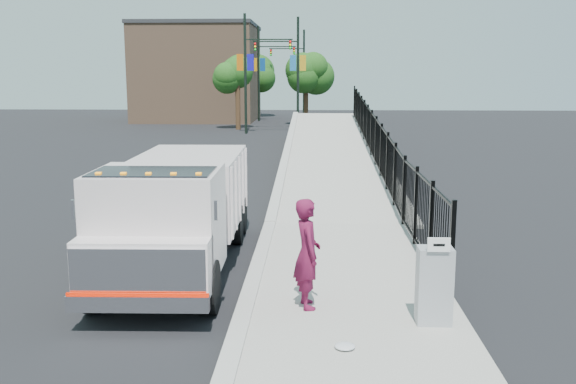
{
  "coord_description": "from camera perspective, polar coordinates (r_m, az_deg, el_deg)",
  "views": [
    {
      "loc": [
        1.17,
        -12.75,
        4.08
      ],
      "look_at": [
        0.56,
        2.0,
        1.34
      ],
      "focal_mm": 40.0,
      "sensor_mm": 36.0,
      "label": 1
    }
  ],
  "objects": [
    {
      "name": "curb",
      "position": [
        11.53,
        -3.66,
        -9.81
      ],
      "size": [
        0.3,
        12.0,
        0.16
      ],
      "primitive_type": "cube",
      "color": "#ADAAA3",
      "rests_on": "ground"
    },
    {
      "name": "light_pole_3",
      "position": [
        60.18,
        1.12,
        10.78
      ],
      "size": [
        3.78,
        0.22,
        8.0
      ],
      "color": "black",
      "rests_on": "ground"
    },
    {
      "name": "arrow_sign",
      "position": [
        10.18,
        13.26,
        -4.58
      ],
      "size": [
        0.35,
        0.04,
        0.22
      ],
      "primitive_type": "cube",
      "color": "white",
      "rests_on": "utility_cabinet"
    },
    {
      "name": "tree_2",
      "position": [
        61.87,
        -2.73,
        10.4
      ],
      "size": [
        3.27,
        3.27,
        5.63
      ],
      "color": "#382314",
      "rests_on": "ground"
    },
    {
      "name": "building",
      "position": [
        57.66,
        -7.95,
        10.34
      ],
      "size": [
        10.0,
        10.0,
        8.0
      ],
      "primitive_type": "cube",
      "color": "#8C664C",
      "rests_on": "ground"
    },
    {
      "name": "ground",
      "position": [
        13.44,
        -2.77,
        -7.17
      ],
      "size": [
        120.0,
        120.0,
        0.0
      ],
      "primitive_type": "plane",
      "color": "black",
      "rests_on": "ground"
    },
    {
      "name": "iron_fence",
      "position": [
        25.07,
        7.79,
        3.13
      ],
      "size": [
        0.1,
        28.0,
        1.8
      ],
      "primitive_type": "cube",
      "color": "black",
      "rests_on": "ground"
    },
    {
      "name": "ramp",
      "position": [
        29.06,
        4.21,
        2.41
      ],
      "size": [
        3.95,
        24.06,
        3.19
      ],
      "primitive_type": "cube",
      "rotation": [
        0.06,
        0.0,
        0.0
      ],
      "color": "#9E998E",
      "rests_on": "ground"
    },
    {
      "name": "light_pole_1",
      "position": [
        46.62,
        0.5,
        10.86
      ],
      "size": [
        3.77,
        0.22,
        8.0
      ],
      "color": "black",
      "rests_on": "ground"
    },
    {
      "name": "tree_0",
      "position": [
        47.36,
        -4.51,
        10.3
      ],
      "size": [
        2.4,
        2.4,
        5.2
      ],
      "color": "#382314",
      "rests_on": "ground"
    },
    {
      "name": "tree_1",
      "position": [
        51.32,
        1.63,
        10.36
      ],
      "size": [
        2.68,
        2.68,
        5.34
      ],
      "color": "#382314",
      "rests_on": "ground"
    },
    {
      "name": "debris",
      "position": [
        9.66,
        5.08,
        -13.49
      ],
      "size": [
        0.3,
        0.3,
        0.08
      ],
      "primitive_type": "ellipsoid",
      "color": "silver",
      "rests_on": "sidewalk"
    },
    {
      "name": "light_pole_2",
      "position": [
        55.7,
        -2.32,
        10.8
      ],
      "size": [
        3.78,
        0.22,
        8.0
      ],
      "color": "black",
      "rests_on": "ground"
    },
    {
      "name": "sidewalk",
      "position": [
        11.51,
        6.07,
        -10.0
      ],
      "size": [
        3.55,
        12.0,
        0.12
      ],
      "primitive_type": "cube",
      "color": "#9E998E",
      "rests_on": "ground"
    },
    {
      "name": "utility_cabinet",
      "position": [
        10.59,
        12.87,
        -8.12
      ],
      "size": [
        0.55,
        0.4,
        1.25
      ],
      "primitive_type": "cube",
      "color": "gray",
      "rests_on": "sidewalk"
    },
    {
      "name": "worker",
      "position": [
        10.94,
        1.72,
        -5.47
      ],
      "size": [
        0.59,
        0.77,
        1.9
      ],
      "primitive_type": "imported",
      "rotation": [
        0.0,
        0.0,
        1.79
      ],
      "color": "maroon",
      "rests_on": "sidewalk"
    },
    {
      "name": "light_pole_0",
      "position": [
        44.05,
        -3.42,
        10.87
      ],
      "size": [
        3.78,
        0.22,
        8.0
      ],
      "color": "black",
      "rests_on": "ground"
    },
    {
      "name": "truck",
      "position": [
        13.46,
        -9.82,
        -1.24
      ],
      "size": [
        2.47,
        7.18,
        2.44
      ],
      "rotation": [
        0.0,
        0.0,
        0.02
      ],
      "color": "black",
      "rests_on": "ground"
    }
  ]
}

